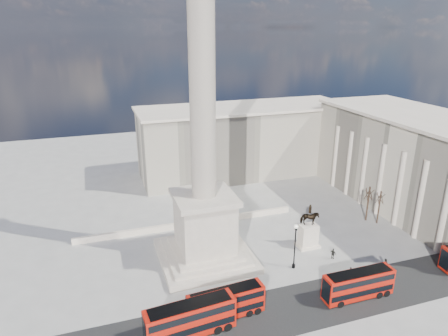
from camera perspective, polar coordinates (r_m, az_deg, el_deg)
name	(u,v)px	position (r m, az deg, el deg)	size (l,w,h in m)	color
ground	(215,276)	(60.26, -1.34, -15.14)	(180.00, 180.00, 0.00)	#9E9C96
asphalt_road	(275,312)	(54.32, 7.36, -19.77)	(120.00, 9.00, 0.01)	#252525
nelsons_column	(204,182)	(58.43, -2.88, -1.95)	(14.00, 14.00, 49.85)	beige
balustrade_wall	(189,224)	(73.27, -5.07, -7.98)	(40.00, 0.60, 1.10)	beige
building_east	(420,163)	(86.32, 26.25, 0.63)	(19.00, 46.00, 18.60)	beige
building_northeast	(244,140)	(97.49, 2.93, 4.03)	(51.00, 17.00, 16.60)	beige
red_bus_a	(191,319)	(49.64, -4.76, -20.67)	(10.86, 3.37, 4.33)	#B51509
red_bus_b	(227,303)	(51.98, 0.36, -18.75)	(9.84, 2.92, 3.94)	#B51509
red_bus_c	(359,284)	(57.82, 18.68, -15.47)	(9.83, 2.37, 3.99)	#B51509
victorian_lamp	(295,243)	(60.64, 10.12, -10.47)	(0.62, 0.62, 7.26)	black
equestrian_statue	(308,232)	(67.42, 11.96, -8.99)	(3.57, 2.68, 7.55)	beige
bare_tree_mid	(369,193)	(78.00, 20.04, -3.34)	(1.86, 1.86, 7.07)	#332319
bare_tree_far	(380,197)	(77.62, 21.45, -3.85)	(1.65, 1.65, 6.72)	#332319
pedestrian_walking	(351,272)	(62.30, 17.64, -14.01)	(0.59, 0.39, 1.61)	black
pedestrian_standing	(385,264)	(65.60, 22.01, -12.64)	(0.89, 0.69, 1.82)	black
pedestrian_crossing	(333,254)	(65.80, 15.31, -11.72)	(1.07, 0.44, 1.82)	black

